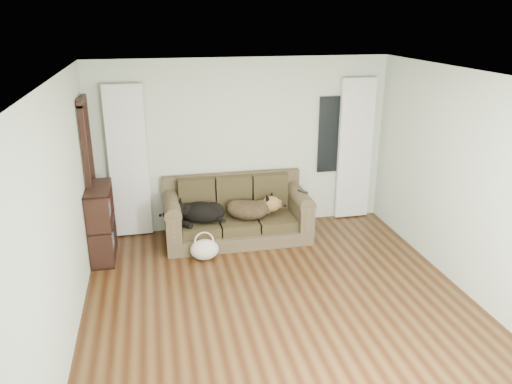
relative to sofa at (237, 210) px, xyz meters
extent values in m
plane|color=#351B0C|center=(0.19, -1.98, -0.45)|extent=(5.00, 5.00, 0.00)
plane|color=white|center=(0.19, -1.98, 2.15)|extent=(5.00, 5.00, 0.00)
cube|color=beige|center=(0.19, 0.52, 0.85)|extent=(4.50, 0.04, 2.60)
cube|color=beige|center=(-2.06, -1.98, 0.85)|extent=(0.04, 5.00, 2.60)
cube|color=beige|center=(2.44, -1.98, 0.85)|extent=(0.04, 5.00, 2.60)
cube|color=white|center=(-1.51, 0.44, 0.70)|extent=(0.55, 0.08, 2.25)
cube|color=white|center=(1.99, 0.44, 0.70)|extent=(0.55, 0.08, 2.25)
cube|color=black|center=(1.64, 0.50, 0.95)|extent=(0.50, 0.03, 1.20)
cube|color=black|center=(-2.01, 0.07, 0.60)|extent=(0.07, 0.60, 2.10)
cube|color=#2E2C1D|center=(0.00, 0.00, 0.00)|extent=(2.10, 0.91, 0.86)
ellipsoid|color=black|center=(-0.57, -0.05, 0.03)|extent=(0.80, 0.68, 0.29)
ellipsoid|color=black|center=(0.18, -0.07, 0.04)|extent=(0.80, 0.70, 0.29)
cube|color=black|center=(0.96, -0.15, 0.28)|extent=(0.12, 0.17, 0.02)
ellipsoid|color=beige|center=(-0.56, -0.57, -0.29)|extent=(0.47, 0.42, 0.28)
cube|color=black|center=(-1.90, -0.21, 0.05)|extent=(0.33, 0.83, 1.02)
camera|label=1|loc=(-1.14, -6.73, 2.74)|focal=35.00mm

